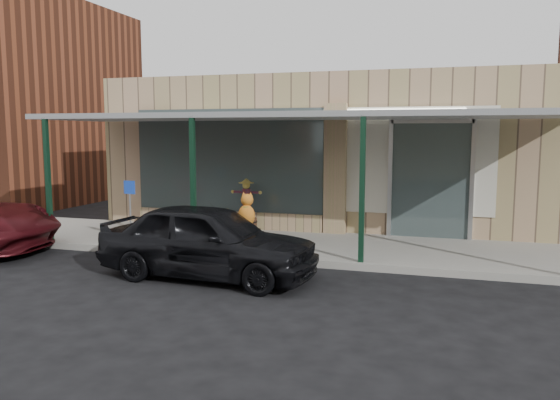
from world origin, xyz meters
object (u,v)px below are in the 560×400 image
(barrel_pumpkin, at_px, (228,230))
(handicap_sign, at_px, (130,203))
(parked_sedan, at_px, (208,240))
(barrel_scarecrow, at_px, (246,214))

(barrel_pumpkin, xyz_separation_m, handicap_sign, (-2.01, -0.93, 0.66))
(parked_sedan, bearing_deg, handicap_sign, 62.00)
(handicap_sign, distance_m, parked_sedan, 3.19)
(barrel_scarecrow, height_order, handicap_sign, handicap_sign)
(barrel_scarecrow, xyz_separation_m, handicap_sign, (-2.01, -2.19, 0.47))
(barrel_scarecrow, distance_m, handicap_sign, 3.01)
(barrel_scarecrow, bearing_deg, barrel_pumpkin, -65.91)
(barrel_pumpkin, xyz_separation_m, parked_sedan, (0.68, -2.61, 0.28))
(handicap_sign, height_order, parked_sedan, handicap_sign)
(barrel_pumpkin, distance_m, handicap_sign, 2.31)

